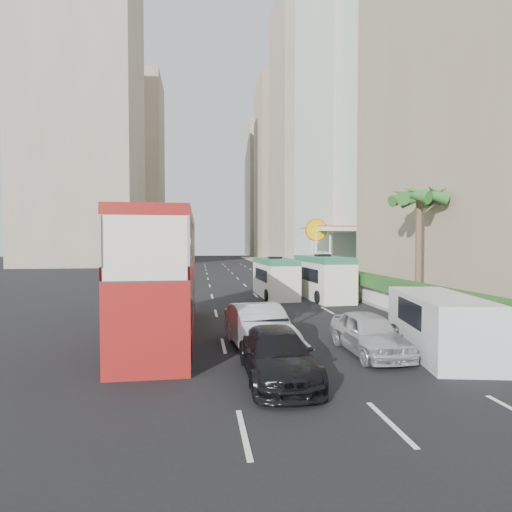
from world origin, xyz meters
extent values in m
plane|color=black|center=(0.00, 0.00, 0.00)|extent=(200.00, 200.00, 0.00)
cube|color=maroon|center=(-6.00, 0.00, 2.53)|extent=(2.50, 11.00, 5.06)
imported|color=silver|center=(-2.35, -2.79, 0.00)|extent=(2.27, 5.12, 1.63)
imported|color=silver|center=(1.43, -3.76, 0.00)|extent=(1.75, 4.28, 1.46)
imported|color=black|center=(-2.28, -5.79, 0.00)|extent=(1.94, 4.73, 1.37)
imported|color=silver|center=(1.31, 12.78, 0.00)|extent=(2.85, 4.83, 1.26)
cube|color=silver|center=(0.90, 11.21, 1.37)|extent=(2.36, 6.28, 2.75)
cube|color=silver|center=(4.02, 9.78, 1.47)|extent=(2.51, 6.74, 2.95)
cube|color=silver|center=(3.84, -4.17, 1.05)|extent=(3.08, 5.54, 2.09)
cube|color=silver|center=(4.35, 23.08, 0.89)|extent=(2.06, 4.55, 1.78)
cube|color=#99968C|center=(9.00, 25.00, 0.09)|extent=(6.00, 120.00, 0.18)
cube|color=silver|center=(6.20, 14.00, 0.68)|extent=(0.30, 44.00, 1.00)
cube|color=#2D6626|center=(6.20, 14.00, 1.53)|extent=(1.10, 44.00, 0.70)
cylinder|color=brown|center=(7.80, 4.00, 3.38)|extent=(0.36, 0.36, 6.40)
cube|color=silver|center=(10.00, 23.00, 2.75)|extent=(6.50, 8.00, 5.50)
cube|color=white|center=(18.00, 34.00, 29.00)|extent=(16.00, 18.00, 58.00)
cube|color=tan|center=(18.00, 58.00, 25.00)|extent=(16.00, 16.00, 50.00)
cube|color=tan|center=(17.00, 82.00, 22.00)|extent=(14.00, 14.00, 44.00)
cube|color=tan|center=(17.00, 104.00, 20.00)|extent=(14.00, 14.00, 40.00)
cube|color=tan|center=(-24.00, 55.00, 26.00)|extent=(18.00, 18.00, 52.00)
cube|color=tan|center=(-22.00, 90.00, 23.00)|extent=(16.00, 16.00, 46.00)
camera|label=1|loc=(-4.48, -17.03, 3.94)|focal=28.00mm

